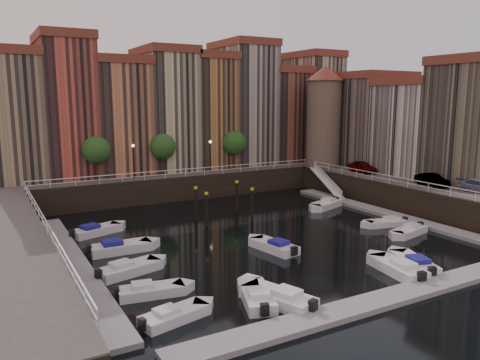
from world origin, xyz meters
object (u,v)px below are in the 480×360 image
gangway (326,181)px  boat_left_1 (150,291)px  boat_left_2 (128,269)px  car_b (432,181)px  corner_tower (324,115)px  mooring_pilings (223,204)px  car_a (362,168)px  boat_left_0 (173,316)px

gangway → boat_left_1: 35.57m
gangway → boat_left_2: 33.57m
boat_left_2 → boat_left_1: bearing=-102.2°
gangway → car_b: car_b is taller
corner_tower → car_b: 18.86m
car_b → mooring_pilings: bearing=165.6°
boat_left_2 → car_b: car_b is taller
car_a → car_b: (-0.08, -10.62, -0.07)m
boat_left_2 → car_b: bearing=-11.8°
boat_left_0 → car_a: bearing=18.4°
boat_left_0 → car_b: bearing=3.4°
boat_left_2 → car_a: (33.86, 12.07, 3.37)m
corner_tower → car_a: 9.59m
gangway → boat_left_1: (-30.02, -19.01, -1.58)m
corner_tower → boat_left_1: size_ratio=3.07×
corner_tower → boat_left_0: (-32.86, -27.50, -9.86)m
mooring_pilings → boat_left_1: bearing=-131.1°
corner_tower → boat_left_2: 39.45m
gangway → boat_left_1: size_ratio=1.85×
gangway → boat_left_0: gangway is taller
mooring_pilings → car_a: bearing=4.6°
boat_left_0 → gangway: bearing=24.6°
boat_left_1 → car_b: (33.62, 5.83, 3.33)m
corner_tower → boat_left_2: corner_tower is taller
gangway → car_a: car_a is taller
mooring_pilings → car_a: (20.83, 1.68, 2.10)m
gangway → car_b: size_ratio=2.03×
boat_left_2 → car_a: size_ratio=1.14×
mooring_pilings → car_b: (20.75, -8.95, 2.02)m
gangway → boat_left_0: bearing=-142.5°
corner_tower → boat_left_2: size_ratio=2.76×
gangway → mooring_pilings: bearing=-166.1°
mooring_pilings → boat_left_0: size_ratio=1.36×
car_a → boat_left_0: bearing=-142.8°
corner_tower → boat_left_2: (-33.08, -19.13, -9.82)m
car_b → boat_left_1: bearing=-161.3°
car_a → car_b: car_a is taller
car_a → mooring_pilings: bearing=-169.4°
mooring_pilings → gangway: bearing=13.9°
gangway → mooring_pilings: gangway is taller
corner_tower → car_a: size_ratio=3.15×
corner_tower → mooring_pilings: (-20.05, -8.73, -8.54)m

